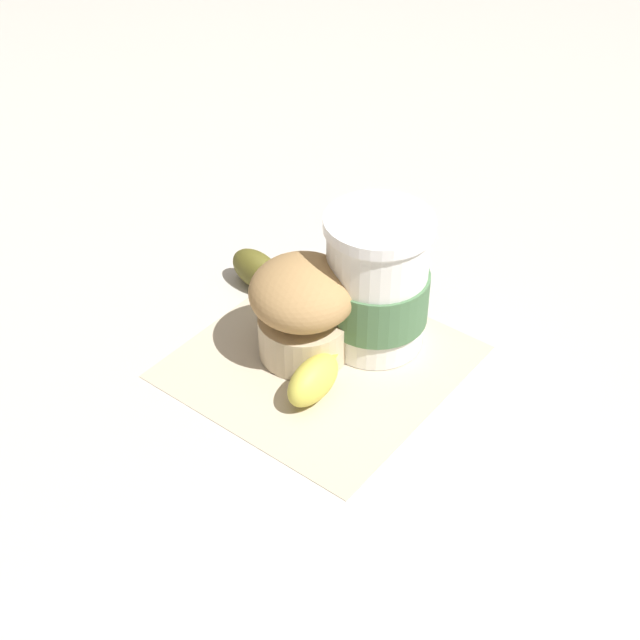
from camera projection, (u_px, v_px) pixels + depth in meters
The scene contains 5 objects.
ground_plane at pixel (320, 362), 0.76m from camera, with size 3.00×3.00×0.00m, color beige.
paper_napkin at pixel (320, 361), 0.76m from camera, with size 0.22×0.22×0.00m, color beige.
coffee_cup at pixel (376, 285), 0.75m from camera, with size 0.09×0.09×0.12m.
muffin at pixel (303, 307), 0.74m from camera, with size 0.09×0.09×0.09m.
banana at pixel (300, 317), 0.78m from camera, with size 0.17×0.16×0.04m.
Camera 1 is at (0.52, 0.22, 0.51)m, focal length 50.00 mm.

